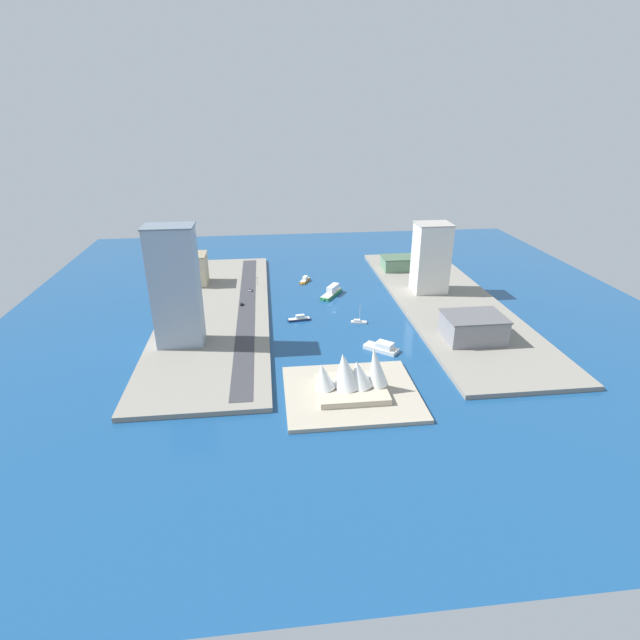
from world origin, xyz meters
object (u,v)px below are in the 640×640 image
(water_taxi_orange, at_px, (305,280))
(traffic_light_waterfront, at_px, (257,280))
(van_white, at_px, (250,290))
(opera_landmark, at_px, (352,376))
(hotel_broad_white, at_px, (431,258))
(suv_black, at_px, (242,304))
(warehouse_low_gray, at_px, (473,327))
(ferry_white_commuter, at_px, (382,347))
(office_block_beige, at_px, (196,269))
(tower_tall_glass, at_px, (176,287))
(terminal_long_green, at_px, (399,263))
(sailboat_small_white, at_px, (359,322))
(patrol_launch_navy, at_px, (299,319))
(ferry_green_doubledeck, at_px, (332,292))

(water_taxi_orange, bearing_deg, traffic_light_waterfront, 16.67)
(van_white, bearing_deg, opera_landmark, 109.23)
(hotel_broad_white, distance_m, van_white, 133.61)
(suv_black, bearing_deg, warehouse_low_gray, 153.02)
(ferry_white_commuter, bearing_deg, water_taxi_orange, -75.01)
(office_block_beige, xyz_separation_m, traffic_light_waterfront, (-45.60, 9.12, -7.34))
(tower_tall_glass, xyz_separation_m, terminal_long_green, (-159.95, -121.74, -28.55))
(terminal_long_green, bearing_deg, tower_tall_glass, 37.28)
(opera_landmark, bearing_deg, terminal_long_green, -111.51)
(sailboat_small_white, distance_m, hotel_broad_white, 81.21)
(opera_landmark, bearing_deg, sailboat_small_white, -103.11)
(hotel_broad_white, bearing_deg, terminal_long_green, -81.63)
(tower_tall_glass, xyz_separation_m, warehouse_low_gray, (-167.41, 14.15, -26.50))
(traffic_light_waterfront, relative_size, opera_landmark, 0.18)
(patrol_launch_navy, height_order, ferry_white_commuter, ferry_white_commuter)
(tower_tall_glass, height_order, suv_black, tower_tall_glass)
(suv_black, bearing_deg, ferry_white_commuter, 138.05)
(sailboat_small_white, bearing_deg, ferry_green_doubledeck, -79.23)
(tower_tall_glass, height_order, office_block_beige, tower_tall_glass)
(hotel_broad_white, relative_size, suv_black, 11.29)
(hotel_broad_white, distance_m, terminal_long_green, 57.60)
(water_taxi_orange, height_order, hotel_broad_white, hotel_broad_white)
(van_white, bearing_deg, hotel_broad_white, 173.71)
(terminal_long_green, height_order, opera_landmark, opera_landmark)
(suv_black, bearing_deg, tower_tall_glass, 59.83)
(sailboat_small_white, xyz_separation_m, opera_landmark, (19.41, 83.33, 9.67))
(warehouse_low_gray, relative_size, terminal_long_green, 1.20)
(terminal_long_green, bearing_deg, ferry_green_doubledeck, 36.91)
(sailboat_small_white, xyz_separation_m, terminal_long_green, (-52.93, -100.27, 7.06))
(warehouse_low_gray, height_order, traffic_light_waterfront, warehouse_low_gray)
(office_block_beige, height_order, warehouse_low_gray, office_block_beige)
(hotel_broad_white, xyz_separation_m, traffic_light_waterfront, (125.32, -27.00, -20.74))
(water_taxi_orange, height_order, van_white, van_white)
(tower_tall_glass, height_order, warehouse_low_gray, tower_tall_glass)
(terminal_long_green, distance_m, suv_black, 144.55)
(patrol_launch_navy, height_order, suv_black, suv_black)
(warehouse_low_gray, bearing_deg, hotel_broad_white, -90.30)
(hotel_broad_white, bearing_deg, warehouse_low_gray, 89.70)
(warehouse_low_gray, bearing_deg, traffic_light_waterfront, -41.20)
(water_taxi_orange, relative_size, suv_black, 3.45)
(ferry_green_doubledeck, height_order, terminal_long_green, terminal_long_green)
(suv_black, bearing_deg, patrol_launch_navy, 146.60)
(hotel_broad_white, distance_m, office_block_beige, 175.20)
(suv_black, height_order, opera_landmark, opera_landmark)
(office_block_beige, relative_size, warehouse_low_gray, 0.69)
(ferry_white_commuter, bearing_deg, terminal_long_green, -108.59)
(ferry_green_doubledeck, xyz_separation_m, office_block_beige, (100.03, -29.88, 11.72))
(office_block_beige, xyz_separation_m, van_white, (-40.29, 21.71, -10.72))
(office_block_beige, relative_size, van_white, 4.63)
(suv_black, bearing_deg, terminal_long_green, -152.42)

